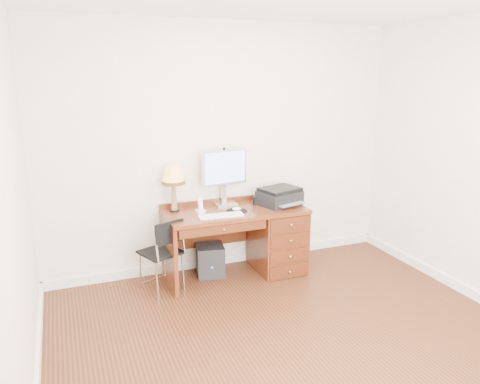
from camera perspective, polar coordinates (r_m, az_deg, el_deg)
name	(u,v)px	position (r m, az deg, el deg)	size (l,w,h in m)	color
ground	(295,340)	(4.13, 6.67, -17.52)	(4.00, 4.00, 0.00)	#3B1B0D
room_shell	(264,301)	(4.59, 2.92, -13.16)	(4.00, 4.00, 4.00)	white
desk	(262,235)	(5.21, 2.73, -5.31)	(1.50, 0.67, 0.75)	maroon
monitor	(225,170)	(5.09, -1.86, 2.66)	(0.53, 0.20, 0.61)	silver
keyboard	(221,215)	(4.76, -2.33, -2.87)	(0.46, 0.13, 0.02)	white
mouse_pad	(237,210)	(4.92, -0.41, -2.21)	(0.22, 0.22, 0.04)	black
printer	(280,196)	(5.16, 4.85, -0.52)	(0.51, 0.44, 0.19)	black
leg_lamp	(173,177)	(4.88, -8.15, 1.78)	(0.24, 0.24, 0.50)	black
phone	(200,208)	(4.87, -4.86, -1.97)	(0.10, 0.10, 0.17)	white
pen_cup	(256,201)	(5.16, 1.93, -1.06)	(0.07, 0.07, 0.09)	black
chair	(162,249)	(4.75, -9.52, -6.83)	(0.47, 0.48, 0.77)	black
equipment_box	(210,260)	(5.19, -3.65, -8.28)	(0.29, 0.29, 0.34)	black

